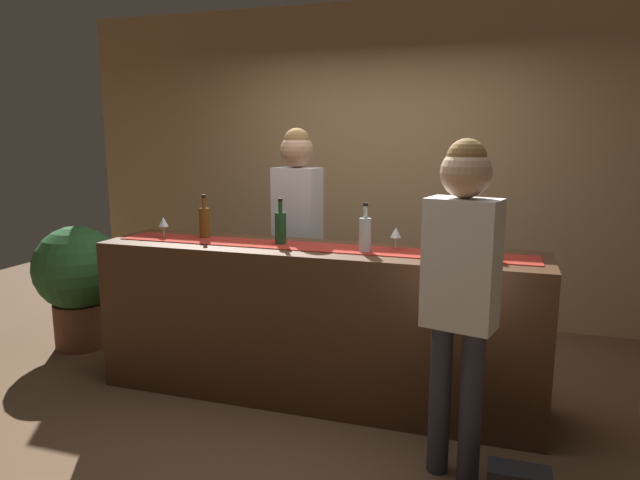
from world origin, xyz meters
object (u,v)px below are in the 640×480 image
(wine_bottle_clear, at_px, (365,234))
(wine_glass_mid_counter, at_px, (495,243))
(wine_glass_near_customer, at_px, (163,223))
(potted_plant_tall, at_px, (78,278))
(wine_bottle_green, at_px, (281,227))
(bartender, at_px, (297,218))
(wine_glass_far_end, at_px, (396,233))
(wine_bottle_amber, at_px, (205,222))
(customer_sipping, at_px, (461,275))

(wine_bottle_clear, height_order, wine_glass_mid_counter, wine_bottle_clear)
(wine_bottle_clear, height_order, wine_glass_near_customer, wine_bottle_clear)
(wine_glass_mid_counter, xyz_separation_m, potted_plant_tall, (-3.21, 0.35, -0.54))
(wine_bottle_green, height_order, bartender, bartender)
(wine_glass_mid_counter, distance_m, bartender, 1.57)
(wine_bottle_clear, height_order, bartender, bartender)
(wine_bottle_clear, distance_m, wine_bottle_green, 0.59)
(wine_bottle_clear, bearing_deg, wine_glass_near_customer, 177.57)
(wine_glass_far_end, bearing_deg, wine_bottle_green, -176.17)
(wine_bottle_clear, xyz_separation_m, wine_bottle_green, (-0.58, 0.07, 0.00))
(wine_bottle_green, xyz_separation_m, potted_plant_tall, (-1.87, 0.25, -0.55))
(wine_glass_near_customer, height_order, wine_glass_far_end, same)
(wine_bottle_clear, distance_m, wine_glass_near_customer, 1.46)
(wine_bottle_clear, relative_size, wine_glass_near_customer, 2.10)
(wine_bottle_green, relative_size, bartender, 0.17)
(wine_bottle_amber, distance_m, customer_sipping, 1.92)
(wine_glass_far_end, bearing_deg, wine_bottle_clear, -143.03)
(wine_bottle_clear, height_order, wine_bottle_amber, same)
(wine_bottle_amber, xyz_separation_m, wine_glass_near_customer, (-0.28, -0.07, -0.01))
(wine_bottle_amber, relative_size, customer_sipping, 0.18)
(bartender, distance_m, customer_sipping, 1.77)
(wine_glass_far_end, height_order, potted_plant_tall, wine_glass_far_end)
(wine_glass_mid_counter, bearing_deg, wine_glass_near_customer, 177.81)
(customer_sipping, bearing_deg, wine_bottle_amber, 172.13)
(wine_bottle_green, height_order, wine_glass_far_end, wine_bottle_green)
(wine_glass_near_customer, xyz_separation_m, bartender, (0.79, 0.57, -0.01))
(wine_glass_mid_counter, bearing_deg, bartender, 155.46)
(wine_glass_near_customer, xyz_separation_m, wine_glass_far_end, (1.62, 0.06, 0.00))
(wine_glass_mid_counter, xyz_separation_m, customer_sipping, (-0.14, -0.57, -0.06))
(wine_glass_far_end, xyz_separation_m, potted_plant_tall, (-2.62, 0.20, -0.54))
(wine_bottle_amber, distance_m, wine_glass_mid_counter, 1.93)
(bartender, bearing_deg, wine_bottle_amber, 54.43)
(wine_glass_near_customer, bearing_deg, potted_plant_tall, 165.31)
(wine_bottle_green, xyz_separation_m, bartender, (-0.09, 0.55, -0.02))
(wine_bottle_green, distance_m, customer_sipping, 1.37)
(wine_bottle_clear, xyz_separation_m, wine_glass_mid_counter, (0.75, -0.02, -0.01))
(bartender, relative_size, potted_plant_tall, 1.77)
(wine_glass_mid_counter, relative_size, potted_plant_tall, 0.14)
(bartender, height_order, potted_plant_tall, bartender)
(bartender, xyz_separation_m, customer_sipping, (1.28, -1.22, -0.05))
(wine_glass_mid_counter, bearing_deg, wine_bottle_clear, 178.28)
(wine_glass_near_customer, distance_m, customer_sipping, 2.17)
(wine_glass_near_customer, bearing_deg, wine_bottle_amber, 13.24)
(wine_bottle_amber, bearing_deg, wine_glass_far_end, -0.18)
(wine_glass_near_customer, distance_m, wine_glass_far_end, 1.62)
(wine_bottle_amber, bearing_deg, bartender, 44.91)
(wine_bottle_green, bearing_deg, wine_glass_far_end, 3.83)
(wine_bottle_amber, bearing_deg, customer_sipping, -22.02)
(wine_bottle_amber, relative_size, wine_glass_mid_counter, 2.10)
(wine_glass_far_end, bearing_deg, potted_plant_tall, 175.65)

